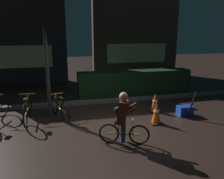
% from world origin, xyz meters
% --- Properties ---
extents(ground_plane, '(40.00, 40.00, 0.00)m').
position_xyz_m(ground_plane, '(0.00, 0.00, 0.00)').
color(ground_plane, black).
extents(sidewalk_curb, '(12.00, 0.24, 0.12)m').
position_xyz_m(sidewalk_curb, '(0.00, 2.20, 0.06)').
color(sidewalk_curb, '#56544F').
rests_on(sidewalk_curb, ground).
extents(hedge_row, '(4.80, 0.70, 1.01)m').
position_xyz_m(hedge_row, '(1.80, 3.10, 0.51)').
color(hedge_row, black).
rests_on(hedge_row, ground).
extents(storefront_left, '(5.05, 0.54, 4.48)m').
position_xyz_m(storefront_left, '(-3.36, 6.50, 2.23)').
color(storefront_left, '#262328').
rests_on(storefront_left, ground).
extents(storefront_right, '(5.15, 0.54, 4.42)m').
position_xyz_m(storefront_right, '(3.25, 7.20, 2.20)').
color(storefront_right, '#42382D').
rests_on(storefront_right, ground).
extents(street_post, '(0.10, 0.10, 2.68)m').
position_xyz_m(street_post, '(-1.63, 1.20, 1.34)').
color(street_post, '#2D2D33').
rests_on(street_post, ground).
extents(parked_bike_left_mid, '(0.46, 1.66, 0.76)m').
position_xyz_m(parked_bike_left_mid, '(-2.27, 0.97, 0.35)').
color(parked_bike_left_mid, black).
rests_on(parked_bike_left_mid, ground).
extents(parked_bike_center_left, '(0.58, 1.48, 0.72)m').
position_xyz_m(parked_bike_center_left, '(-1.36, 1.00, 0.33)').
color(parked_bike_center_left, black).
rests_on(parked_bike_center_left, ground).
extents(traffic_cone_near, '(0.36, 0.36, 0.64)m').
position_xyz_m(traffic_cone_near, '(1.34, -0.10, 0.31)').
color(traffic_cone_near, black).
rests_on(traffic_cone_near, ground).
extents(traffic_cone_far, '(0.36, 0.36, 0.64)m').
position_xyz_m(traffic_cone_far, '(1.72, 0.84, 0.31)').
color(traffic_cone_far, black).
rests_on(traffic_cone_far, ground).
extents(blue_crate, '(0.45, 0.33, 0.30)m').
position_xyz_m(blue_crate, '(2.49, 0.30, 0.15)').
color(blue_crate, '#193DB7').
rests_on(blue_crate, ground).
extents(cyclist, '(1.13, 0.64, 1.25)m').
position_xyz_m(cyclist, '(0.07, -1.03, 0.63)').
color(cyclist, black).
rests_on(cyclist, ground).
extents(closed_umbrella, '(0.32, 0.05, 0.82)m').
position_xyz_m(closed_umbrella, '(2.55, 0.05, 0.41)').
color(closed_umbrella, black).
rests_on(closed_umbrella, ground).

